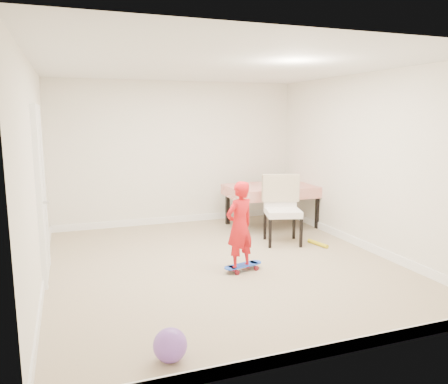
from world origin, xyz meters
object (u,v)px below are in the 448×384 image
object	(u,v)px
dining_chair	(283,210)
skateboard	(243,268)
dining_table	(272,206)
balloon	(170,345)
child	(240,228)

from	to	relation	value
dining_chair	skateboard	bearing A→B (deg)	-122.25
dining_table	dining_chair	xyz separation A→B (m)	(-0.32, -1.04, 0.16)
dining_table	dining_chair	world-z (taller)	dining_chair
dining_chair	skateboard	xyz separation A→B (m)	(-1.05, -0.95, -0.49)
dining_chair	balloon	distance (m)	3.65
skateboard	balloon	bearing A→B (deg)	-140.43
dining_table	balloon	bearing A→B (deg)	-125.62
balloon	child	bearing A→B (deg)	53.32
child	dining_chair	bearing A→B (deg)	-160.02
dining_table	balloon	world-z (taller)	dining_table
child	skateboard	bearing A→B (deg)	169.52
dining_chair	child	size ratio (longest dim) A/B	0.93
dining_table	dining_chair	distance (m)	1.10
dining_table	child	bearing A→B (deg)	-125.09
dining_chair	dining_table	bearing A→B (deg)	88.70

